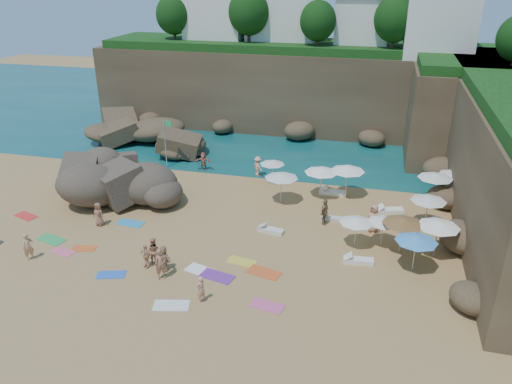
% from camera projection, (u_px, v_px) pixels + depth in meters
% --- Properties ---
extents(ground, '(120.00, 120.00, 0.00)m').
position_uv_depth(ground, '(214.00, 236.00, 31.82)').
color(ground, tan).
rests_on(ground, ground).
extents(seawater, '(120.00, 120.00, 0.00)m').
position_uv_depth(seawater, '(296.00, 114.00, 58.33)').
color(seawater, '#0C4751').
rests_on(seawater, ground).
extents(cliff_back, '(44.00, 8.00, 8.00)m').
position_uv_depth(cliff_back, '(307.00, 90.00, 51.82)').
color(cliff_back, brown).
rests_on(cliff_back, ground).
extents(cliff_corner, '(10.00, 12.00, 8.00)m').
position_uv_depth(cliff_corner, '(467.00, 112.00, 44.07)').
color(cliff_corner, brown).
rests_on(cliff_corner, ground).
extents(rock_promontory, '(12.00, 7.00, 2.00)m').
position_uv_depth(rock_promontory, '(159.00, 144.00, 48.40)').
color(rock_promontory, brown).
rests_on(rock_promontory, ground).
extents(clifftop_buildings, '(28.48, 9.48, 7.00)m').
position_uv_depth(clifftop_buildings, '(321.00, 16.00, 49.32)').
color(clifftop_buildings, white).
rests_on(clifftop_buildings, cliff_back).
extents(clifftop_trees, '(35.60, 23.82, 4.40)m').
position_uv_depth(clifftop_trees, '(333.00, 23.00, 43.36)').
color(clifftop_trees, '#11380F').
rests_on(clifftop_trees, ground).
extents(marina_masts, '(3.10, 0.10, 6.00)m').
position_uv_depth(marina_masts, '(163.00, 81.00, 60.75)').
color(marina_masts, white).
rests_on(marina_masts, ground).
extents(rock_outcrop, '(8.91, 7.02, 3.35)m').
position_uv_depth(rock_outcrop, '(134.00, 193.00, 37.88)').
color(rock_outcrop, brown).
rests_on(rock_outcrop, ground).
extents(flag_pole, '(0.81, 0.31, 4.23)m').
position_uv_depth(flag_pole, '(166.00, 137.00, 41.70)').
color(flag_pole, silver).
rests_on(flag_pole, ground).
extents(parasol_0, '(2.57, 2.57, 2.43)m').
position_uv_depth(parasol_0, '(348.00, 169.00, 36.44)').
color(parasol_0, silver).
rests_on(parasol_0, ground).
extents(parasol_1, '(1.98, 1.98, 1.87)m').
position_uv_depth(parasol_1, '(272.00, 162.00, 39.03)').
color(parasol_1, silver).
rests_on(parasol_1, ground).
extents(parasol_2, '(2.50, 2.50, 2.36)m').
position_uv_depth(parasol_2, '(321.00, 170.00, 36.34)').
color(parasol_2, silver).
rests_on(parasol_2, ground).
extents(parasol_3, '(2.26, 2.26, 2.14)m').
position_uv_depth(parasol_3, '(454.00, 173.00, 36.41)').
color(parasol_3, silver).
rests_on(parasol_3, ground).
extents(parasol_4, '(2.47, 2.47, 2.34)m').
position_uv_depth(parasol_4, '(436.00, 176.00, 35.41)').
color(parasol_4, silver).
rests_on(parasol_4, ground).
extents(parasol_5, '(2.43, 2.43, 2.30)m').
position_uv_depth(parasol_5, '(281.00, 176.00, 35.54)').
color(parasol_5, silver).
rests_on(parasol_5, ground).
extents(parasol_6, '(2.45, 2.45, 2.32)m').
position_uv_depth(parasol_6, '(403.00, 221.00, 29.18)').
color(parasol_6, silver).
rests_on(parasol_6, ground).
extents(parasol_7, '(2.00, 2.00, 1.89)m').
position_uv_depth(parasol_7, '(383.00, 220.00, 30.08)').
color(parasol_7, silver).
rests_on(parasol_7, ground).
extents(parasol_8, '(2.34, 2.34, 2.21)m').
position_uv_depth(parasol_8, '(429.00, 198.00, 32.21)').
color(parasol_8, silver).
rests_on(parasol_8, ground).
extents(parasol_9, '(2.06, 2.06, 1.95)m').
position_uv_depth(parasol_9, '(357.00, 220.00, 29.95)').
color(parasol_9, silver).
rests_on(parasol_9, ground).
extents(parasol_10, '(2.37, 2.37, 2.24)m').
position_uv_depth(parasol_10, '(417.00, 239.00, 27.42)').
color(parasol_10, silver).
rests_on(parasol_10, ground).
extents(parasol_11, '(2.47, 2.47, 2.34)m').
position_uv_depth(parasol_11, '(439.00, 224.00, 28.78)').
color(parasol_11, silver).
rests_on(parasol_11, ground).
extents(lounger_0, '(1.55, 0.52, 0.24)m').
position_uv_depth(lounger_0, '(332.00, 219.00, 33.77)').
color(lounger_0, silver).
rests_on(lounger_0, ground).
extents(lounger_1, '(2.09, 1.27, 0.31)m').
position_uv_depth(lounger_1, '(389.00, 211.00, 34.77)').
color(lounger_1, white).
rests_on(lounger_1, ground).
extents(lounger_2, '(2.00, 0.67, 0.31)m').
position_uv_depth(lounger_2, '(333.00, 193.00, 37.58)').
color(lounger_2, white).
rests_on(lounger_2, ground).
extents(lounger_3, '(1.77, 0.89, 0.26)m').
position_uv_depth(lounger_3, '(271.00, 230.00, 32.26)').
color(lounger_3, silver).
rests_on(lounger_3, ground).
extents(lounger_4, '(1.71, 0.73, 0.26)m').
position_uv_depth(lounger_4, '(441.00, 223.00, 33.13)').
color(lounger_4, silver).
rests_on(lounger_4, ground).
extents(lounger_5, '(1.78, 0.74, 0.27)m').
position_uv_depth(lounger_5, '(358.00, 261.00, 28.92)').
color(lounger_5, white).
rests_on(lounger_5, ground).
extents(towel_0, '(1.72, 1.20, 0.03)m').
position_uv_depth(towel_0, '(111.00, 275.00, 27.82)').
color(towel_0, blue).
rests_on(towel_0, ground).
extents(towel_1, '(1.60, 1.01, 0.03)m').
position_uv_depth(towel_1, '(63.00, 252.00, 30.05)').
color(towel_1, '#EE5C7E').
rests_on(towel_1, ground).
extents(towel_2, '(1.57, 1.00, 0.03)m').
position_uv_depth(towel_2, '(84.00, 248.00, 30.41)').
color(towel_2, '#DF5B23').
rests_on(towel_2, ground).
extents(towel_3, '(2.03, 1.37, 0.03)m').
position_uv_depth(towel_3, '(51.00, 239.00, 31.41)').
color(towel_3, green).
rests_on(towel_3, ground).
extents(towel_5, '(2.06, 1.43, 0.03)m').
position_uv_depth(towel_5, '(202.00, 271.00, 28.17)').
color(towel_5, white).
rests_on(towel_5, ground).
extents(towel_6, '(2.07, 1.36, 0.03)m').
position_uv_depth(towel_6, '(217.00, 276.00, 27.68)').
color(towel_6, '#6F2D92').
rests_on(towel_6, ground).
extents(towel_7, '(1.85, 1.31, 0.03)m').
position_uv_depth(towel_7, '(26.00, 216.00, 34.36)').
color(towel_7, red).
rests_on(towel_7, ground).
extents(towel_8, '(1.84, 1.02, 0.03)m').
position_uv_depth(towel_8, '(131.00, 223.00, 33.40)').
color(towel_8, '#2891D5').
rests_on(towel_8, ground).
extents(towel_9, '(1.86, 1.18, 0.03)m').
position_uv_depth(towel_9, '(267.00, 306.00, 25.28)').
color(towel_9, '#D75383').
rests_on(towel_9, ground).
extents(towel_10, '(2.06, 1.38, 0.03)m').
position_uv_depth(towel_10, '(264.00, 273.00, 28.01)').
color(towel_10, '#DE5623').
rests_on(towel_10, ground).
extents(towel_12, '(1.80, 1.11, 0.03)m').
position_uv_depth(towel_12, '(242.00, 262.00, 29.05)').
color(towel_12, gold).
rests_on(towel_12, ground).
extents(towel_13, '(1.98, 1.31, 0.03)m').
position_uv_depth(towel_13, '(171.00, 305.00, 25.29)').
color(towel_13, white).
rests_on(towel_13, ground).
extents(person_stand_0, '(0.69, 0.72, 1.67)m').
position_uv_depth(person_stand_0, '(28.00, 247.00, 28.97)').
color(person_stand_0, tan).
rests_on(person_stand_0, ground).
extents(person_stand_1, '(0.77, 0.61, 1.58)m').
position_uv_depth(person_stand_1, '(153.00, 250.00, 28.72)').
color(person_stand_1, tan).
rests_on(person_stand_1, ground).
extents(person_stand_2, '(1.10, 1.06, 1.68)m').
position_uv_depth(person_stand_2, '(258.00, 166.00, 40.65)').
color(person_stand_2, '#F2A989').
rests_on(person_stand_2, ground).
extents(person_stand_3, '(0.74, 1.13, 1.79)m').
position_uv_depth(person_stand_3, '(325.00, 212.00, 32.97)').
color(person_stand_3, olive).
rests_on(person_stand_3, ground).
extents(person_stand_4, '(1.05, 0.96, 1.91)m').
position_uv_depth(person_stand_4, '(374.00, 218.00, 31.99)').
color(person_stand_4, tan).
rests_on(person_stand_4, ground).
extents(person_stand_5, '(1.47, 0.54, 1.55)m').
position_uv_depth(person_stand_5, '(203.00, 161.00, 41.89)').
color(person_stand_5, '#BE755F').
rests_on(person_stand_5, ground).
extents(person_stand_6, '(0.55, 0.65, 1.50)m').
position_uv_depth(person_stand_6, '(201.00, 289.00, 25.34)').
color(person_stand_6, '#DF9B7F').
rests_on(person_stand_6, ground).
extents(person_lie_1, '(1.26, 1.61, 0.35)m').
position_uv_depth(person_lie_1, '(147.00, 264.00, 28.49)').
color(person_lie_1, '#DEAA7E').
rests_on(person_lie_1, ground).
extents(person_lie_2, '(1.11, 1.72, 0.43)m').
position_uv_depth(person_lie_2, '(100.00, 222.00, 33.08)').
color(person_lie_2, '#895C44').
rests_on(person_lie_2, ground).
extents(person_lie_3, '(1.90, 1.95, 0.40)m').
position_uv_depth(person_lie_3, '(164.00, 267.00, 28.20)').
color(person_lie_3, tan).
rests_on(person_lie_3, ground).
extents(person_lie_4, '(1.55, 1.86, 0.43)m').
position_uv_depth(person_lie_4, '(162.00, 275.00, 27.43)').
color(person_lie_4, '#A36D51').
rests_on(person_lie_4, ground).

